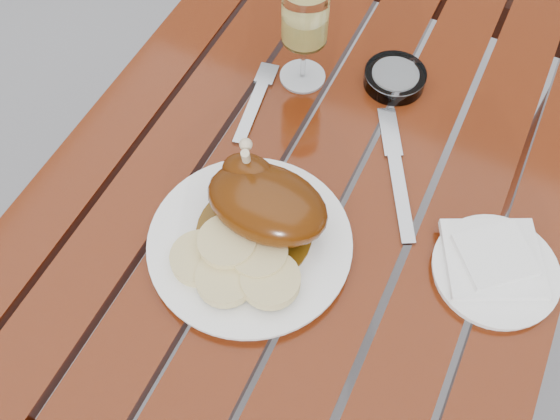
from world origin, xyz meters
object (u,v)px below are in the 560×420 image
object	(u,v)px
table	(313,264)
ashtray	(395,78)
dinner_plate	(250,244)
wine_glass	(304,37)
side_plate	(495,271)

from	to	relation	value
table	ashtray	world-z (taller)	ashtray
dinner_plate	wine_glass	size ratio (longest dim) A/B	1.59
wine_glass	side_plate	distance (m)	0.47
wine_glass	dinner_plate	bearing A→B (deg)	-78.36
ashtray	table	bearing A→B (deg)	-102.41
wine_glass	table	bearing A→B (deg)	-54.55
side_plate	ashtray	xyz separation A→B (m)	(-0.26, 0.28, 0.01)
table	ashtray	xyz separation A→B (m)	(0.04, 0.20, 0.39)
dinner_plate	side_plate	distance (m)	0.35
dinner_plate	wine_glass	bearing A→B (deg)	101.64
dinner_plate	table	bearing A→B (deg)	79.90
table	side_plate	distance (m)	0.49
wine_glass	ashtray	bearing A→B (deg)	20.31
table	ashtray	bearing A→B (deg)	77.59
side_plate	ashtray	size ratio (longest dim) A/B	1.70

